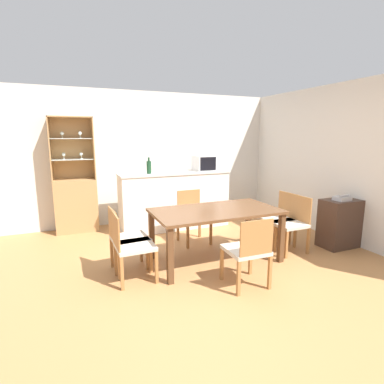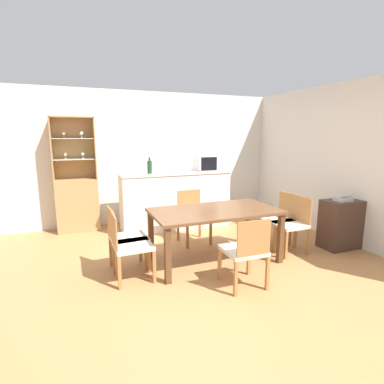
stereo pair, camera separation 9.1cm
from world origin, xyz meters
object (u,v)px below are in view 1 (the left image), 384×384
object	(u,v)px
dining_chair_side_right_far	(279,218)
telephone	(342,198)
dining_chair_side_right_near	(291,223)
side_cabinet	(339,223)
dining_table	(216,216)
dining_chair_side_left_far	(127,238)
microwave	(207,163)
dining_chair_head_near	(248,250)
dining_chair_side_left_near	(131,246)
wine_bottle	(149,167)
dining_chair_head_far	(193,216)
display_cabinet	(76,198)

from	to	relation	value
dining_chair_side_right_far	telephone	xyz separation A→B (m)	(0.78, -0.46, 0.35)
dining_chair_side_right_near	side_cabinet	world-z (taller)	dining_chair_side_right_near
dining_table	dining_chair_side_right_near	world-z (taller)	dining_chair_side_right_near
dining_chair_side_left_far	microwave	xyz separation A→B (m)	(1.86, 1.55, 0.76)
dining_chair_side_left_far	side_cabinet	size ratio (longest dim) A/B	1.11
dining_chair_head_near	dining_chair_side_right_near	bearing A→B (deg)	30.30
dining_chair_side_right_near	dining_chair_side_left_near	xyz separation A→B (m)	(-2.38, -0.00, 0.00)
dining_chair_head_near	wine_bottle	size ratio (longest dim) A/B	2.89
dining_chair_side_left_near	dining_chair_head_near	world-z (taller)	same
dining_chair_side_right_far	microwave	world-z (taller)	microwave
dining_table	dining_chair_side_right_far	distance (m)	1.22
dining_chair_side_right_far	side_cabinet	bearing A→B (deg)	-120.38
dining_chair_head_far	microwave	distance (m)	1.35
dining_table	dining_chair_side_right_far	xyz separation A→B (m)	(1.19, 0.14, -0.20)
dining_table	dining_chair_side_left_far	size ratio (longest dim) A/B	2.06
wine_bottle	side_cabinet	distance (m)	3.24
dining_chair_side_right_near	dining_chair_head_near	distance (m)	1.36
display_cabinet	dining_chair_side_right_far	world-z (taller)	display_cabinet
dining_chair_side_right_near	telephone	bearing A→B (deg)	-103.39
wine_bottle	dining_chair_head_far	bearing A→B (deg)	-58.55
dining_chair_side_right_far	wine_bottle	xyz separation A→B (m)	(-1.69, 1.46, 0.74)
dining_chair_side_left_far	microwave	size ratio (longest dim) A/B	1.67
dining_chair_side_left_near	dining_chair_head_far	bearing A→B (deg)	127.11
dining_chair_head_near	dining_table	bearing A→B (deg)	91.32
microwave	dining_table	bearing A→B (deg)	-111.69
display_cabinet	dining_chair_side_right_far	size ratio (longest dim) A/B	2.44
dining_chair_side_right_far	dining_chair_side_left_near	distance (m)	2.40
dining_chair_side_right_near	microwave	xyz separation A→B (m)	(-0.52, 1.83, 0.76)
dining_chair_side_right_far	microwave	xyz separation A→B (m)	(-0.52, 1.55, 0.76)
dining_chair_side_left_near	dining_chair_head_far	world-z (taller)	same
dining_chair_side_right_near	dining_chair_head_far	xyz separation A→B (m)	(-1.19, 0.94, 0.00)
dining_chair_side_left_far	wine_bottle	world-z (taller)	wine_bottle
dining_chair_head_near	microwave	bearing A→B (deg)	76.26
side_cabinet	dining_chair_side_right_near	bearing A→B (deg)	170.33
dining_chair_side_right_near	telephone	xyz separation A→B (m)	(0.78, -0.18, 0.35)
dining_chair_side_right_near	side_cabinet	distance (m)	0.83
dining_chair_head_far	wine_bottle	size ratio (longest dim) A/B	2.89
dining_chair_side_left_far	dining_chair_head_near	world-z (taller)	same
dining_chair_side_left_far	dining_chair_side_right_near	world-z (taller)	same
dining_table	dining_chair_side_left_near	xyz separation A→B (m)	(-1.19, -0.14, -0.20)
dining_chair_side_right_far	side_cabinet	xyz separation A→B (m)	(0.82, -0.42, -0.06)
dining_chair_head_near	dining_chair_side_left_far	bearing A→B (deg)	143.32
dining_chair_side_right_far	dining_chair_head_far	distance (m)	1.36
dining_chair_side_right_far	dining_chair_side_left_far	world-z (taller)	same
dining_chair_side_right_near	microwave	bearing A→B (deg)	15.72
dining_chair_side_right_far	dining_chair_side_right_near	world-z (taller)	same
dining_table	wine_bottle	world-z (taller)	wine_bottle
dining_chair_side_right_near	dining_chair_head_near	bearing A→B (deg)	118.72
microwave	side_cabinet	bearing A→B (deg)	-55.69
dining_chair_side_right_far	dining_chair_side_left_far	xyz separation A→B (m)	(-2.38, -0.01, 0.00)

